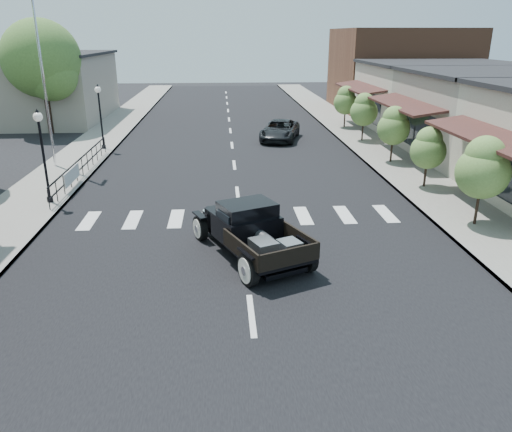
{
  "coord_description": "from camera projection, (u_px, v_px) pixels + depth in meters",
  "views": [
    {
      "loc": [
        -0.63,
        -13.64,
        6.51
      ],
      "look_at": [
        0.42,
        1.41,
        1.0
      ],
      "focal_mm": 35.0,
      "sensor_mm": 36.0,
      "label": 1
    }
  ],
  "objects": [
    {
      "name": "small_tree_e",
      "position": [
        345.0,
        107.0,
        35.85
      ],
      "size": [
        1.69,
        1.69,
        2.82
      ],
      "primitive_type": null,
      "color": "#587D39",
      "rests_on": "sidewalk_right"
    },
    {
      "name": "small_tree_d",
      "position": [
        363.0,
        118.0,
        31.32
      ],
      "size": [
        1.71,
        1.71,
        2.85
      ],
      "primitive_type": null,
      "color": "#587D39",
      "rests_on": "sidewalk_right"
    },
    {
      "name": "lamp_post_c",
      "position": [
        101.0,
        117.0,
        28.87
      ],
      "size": [
        0.36,
        0.36,
        3.7
      ],
      "primitive_type": null,
      "color": "black",
      "rests_on": "sidewalk_left"
    },
    {
      "name": "flagpole",
      "position": [
        40.0,
        56.0,
        23.8
      ],
      "size": [
        0.12,
        0.12,
        10.8
      ],
      "primitive_type": "cylinder",
      "color": "silver",
      "rests_on": "sidewalk_left"
    },
    {
      "name": "road",
      "position": [
        233.0,
        153.0,
        29.11
      ],
      "size": [
        14.0,
        80.0,
        0.02
      ],
      "primitive_type": "cube",
      "color": "black",
      "rests_on": "ground"
    },
    {
      "name": "storefront_mid",
      "position": [
        505.0,
        116.0,
        27.44
      ],
      "size": [
        10.0,
        9.0,
        4.5
      ],
      "primitive_type": "cube",
      "color": "#A89D8D",
      "rests_on": "ground"
    },
    {
      "name": "railing",
      "position": [
        82.0,
        165.0,
        23.73
      ],
      "size": [
        0.08,
        10.0,
        1.0
      ],
      "primitive_type": null,
      "color": "black",
      "rests_on": "sidewalk_left"
    },
    {
      "name": "far_building_right",
      "position": [
        400.0,
        70.0,
        44.85
      ],
      "size": [
        11.0,
        10.0,
        7.0
      ],
      "primitive_type": "cube",
      "color": "brown",
      "rests_on": "ground"
    },
    {
      "name": "hotrod_pickup",
      "position": [
        251.0,
        230.0,
        15.29
      ],
      "size": [
        4.12,
        5.47,
        1.72
      ],
      "primitive_type": null,
      "rotation": [
        0.0,
        0.0,
        0.41
      ],
      "color": "black",
      "rests_on": "ground"
    },
    {
      "name": "ground",
      "position": [
        245.0,
        263.0,
        15.06
      ],
      "size": [
        120.0,
        120.0,
        0.0
      ],
      "primitive_type": "plane",
      "color": "black",
      "rests_on": "ground"
    },
    {
      "name": "sidewalk_right",
      "position": [
        376.0,
        149.0,
        29.64
      ],
      "size": [
        3.0,
        80.0,
        0.15
      ],
      "primitive_type": "cube",
      "color": "gray",
      "rests_on": "ground"
    },
    {
      "name": "small_tree_a",
      "position": [
        481.0,
        183.0,
        17.26
      ],
      "size": [
        1.82,
        1.82,
        3.04
      ],
      "primitive_type": null,
      "color": "#587D39",
      "rests_on": "sidewalk_right"
    },
    {
      "name": "low_building_left",
      "position": [
        39.0,
        88.0,
        39.46
      ],
      "size": [
        10.0,
        12.0,
        5.0
      ],
      "primitive_type": "cube",
      "color": "gray",
      "rests_on": "ground"
    },
    {
      "name": "small_tree_c",
      "position": [
        393.0,
        135.0,
        26.02
      ],
      "size": [
        1.68,
        1.68,
        2.8
      ],
      "primitive_type": null,
      "color": "#587D39",
      "rests_on": "sidewalk_right"
    },
    {
      "name": "sidewalk_left",
      "position": [
        84.0,
        154.0,
        28.53
      ],
      "size": [
        3.0,
        80.0,
        0.15
      ],
      "primitive_type": "cube",
      "color": "gray",
      "rests_on": "ground"
    },
    {
      "name": "road_markings",
      "position": [
        235.0,
        175.0,
        24.43
      ],
      "size": [
        12.0,
        60.0,
        0.06
      ],
      "primitive_type": null,
      "color": "silver",
      "rests_on": "ground"
    },
    {
      "name": "banner",
      "position": [
        73.0,
        181.0,
        21.93
      ],
      "size": [
        0.04,
        2.2,
        0.6
      ],
      "primitive_type": null,
      "color": "silver",
      "rests_on": "sidewalk_left"
    },
    {
      "name": "big_tree_far",
      "position": [
        44.0,
        77.0,
        33.56
      ],
      "size": [
        5.15,
        5.15,
        7.57
      ],
      "primitive_type": null,
      "color": "#486D2F",
      "rests_on": "ground"
    },
    {
      "name": "storefront_far",
      "position": [
        438.0,
        97.0,
        35.87
      ],
      "size": [
        10.0,
        9.0,
        4.5
      ],
      "primitive_type": "cube",
      "color": "beige",
      "rests_on": "ground"
    },
    {
      "name": "small_tree_b",
      "position": [
        427.0,
        158.0,
        21.73
      ],
      "size": [
        1.53,
        1.53,
        2.55
      ],
      "primitive_type": null,
      "color": "#587D39",
      "rests_on": "sidewalk_right"
    },
    {
      "name": "lamp_post_b",
      "position": [
        44.0,
        157.0,
        19.5
      ],
      "size": [
        0.36,
        0.36,
        3.7
      ],
      "primitive_type": null,
      "color": "black",
      "rests_on": "sidewalk_left"
    },
    {
      "name": "second_car",
      "position": [
        280.0,
        130.0,
        32.33
      ],
      "size": [
        3.28,
        5.0,
        1.28
      ],
      "primitive_type": "imported",
      "rotation": [
        0.0,
        0.0,
        -0.27
      ],
      "color": "black",
      "rests_on": "ground"
    }
  ]
}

